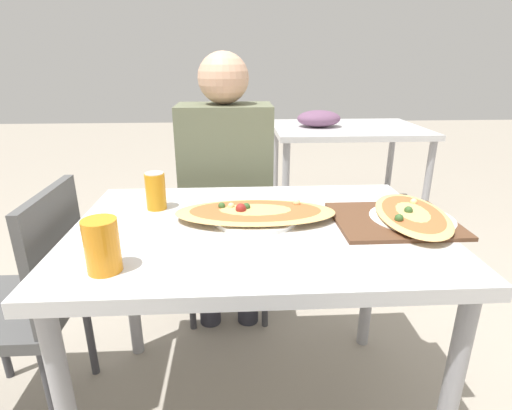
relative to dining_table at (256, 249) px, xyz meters
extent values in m
plane|color=#9E9384|center=(0.00, 0.00, -0.65)|extent=(14.00, 14.00, 0.00)
cube|color=silver|center=(0.00, 0.00, 0.06)|extent=(1.11, 0.77, 0.04)
cylinder|color=#99999E|center=(0.50, -0.33, -0.30)|extent=(0.05, 0.05, 0.69)
cylinder|color=#99999E|center=(-0.50, 0.33, -0.30)|extent=(0.05, 0.05, 0.69)
cylinder|color=#99999E|center=(0.50, 0.33, -0.30)|extent=(0.05, 0.05, 0.69)
cube|color=#4C4C4C|center=(-0.10, 0.64, -0.22)|extent=(0.40, 0.40, 0.04)
cube|color=#4C4C4C|center=(-0.10, 0.83, -0.01)|extent=(0.38, 0.03, 0.39)
cylinder|color=#38383D|center=(0.07, 0.47, -0.44)|extent=(0.03, 0.03, 0.40)
cylinder|color=#38383D|center=(-0.27, 0.47, -0.44)|extent=(0.03, 0.03, 0.40)
cylinder|color=#38383D|center=(0.07, 0.81, -0.44)|extent=(0.03, 0.03, 0.40)
cylinder|color=#38383D|center=(-0.27, 0.81, -0.44)|extent=(0.03, 0.03, 0.40)
cube|color=#4C4C4C|center=(-0.81, 0.04, -0.22)|extent=(0.40, 0.40, 0.04)
cube|color=#4C4C4C|center=(-0.63, 0.04, -0.01)|extent=(0.03, 0.38, 0.39)
cylinder|color=#38383D|center=(-0.98, 0.21, -0.44)|extent=(0.03, 0.03, 0.40)
cylinder|color=#38383D|center=(-0.64, -0.13, -0.44)|extent=(0.03, 0.03, 0.40)
cylinder|color=#38383D|center=(-0.64, 0.21, -0.44)|extent=(0.03, 0.03, 0.40)
cylinder|color=#2D2D38|center=(-0.01, 0.52, -0.42)|extent=(0.10, 0.10, 0.44)
cylinder|color=#2D2D38|center=(-0.19, 0.52, -0.42)|extent=(0.10, 0.10, 0.44)
cube|color=#60664C|center=(-0.10, 0.61, 0.09)|extent=(0.41, 0.24, 0.58)
sphere|color=tan|center=(-0.10, 0.61, 0.48)|extent=(0.21, 0.21, 0.21)
cylinder|color=white|center=(0.00, 0.05, 0.09)|extent=(0.27, 0.27, 0.01)
ellipsoid|color=#E0AD66|center=(0.00, 0.05, 0.11)|extent=(0.51, 0.25, 0.02)
ellipsoid|color=#D16033|center=(0.00, 0.05, 0.11)|extent=(0.42, 0.20, 0.01)
sphere|color=beige|center=(0.14, 0.09, 0.12)|extent=(0.02, 0.02, 0.02)
sphere|color=maroon|center=(-0.05, 0.04, 0.12)|extent=(0.03, 0.03, 0.03)
sphere|color=beige|center=(-0.08, 0.07, 0.12)|extent=(0.02, 0.02, 0.02)
sphere|color=#335928|center=(-0.11, 0.07, 0.12)|extent=(0.02, 0.02, 0.02)
sphere|color=#335928|center=(-0.03, 0.06, 0.12)|extent=(0.03, 0.03, 0.03)
cylinder|color=orange|center=(-0.33, 0.16, 0.14)|extent=(0.07, 0.07, 0.12)
cylinder|color=silver|center=(-0.33, 0.16, 0.20)|extent=(0.06, 0.06, 0.00)
cylinder|color=orange|center=(-0.38, -0.26, 0.15)|extent=(0.08, 0.08, 0.13)
cube|color=brown|center=(0.43, 0.00, 0.09)|extent=(0.36, 0.31, 0.01)
cylinder|color=white|center=(0.48, 0.00, 0.09)|extent=(0.26, 0.26, 0.01)
ellipsoid|color=#E0AD66|center=(0.48, 0.00, 0.11)|extent=(0.26, 0.42, 0.02)
ellipsoid|color=#D16033|center=(0.48, 0.00, 0.11)|extent=(0.22, 0.34, 0.01)
sphere|color=#335928|center=(0.47, 0.00, 0.12)|extent=(0.03, 0.03, 0.03)
sphere|color=beige|center=(0.52, 0.08, 0.12)|extent=(0.02, 0.02, 0.02)
sphere|color=#335928|center=(0.42, -0.06, 0.12)|extent=(0.03, 0.03, 0.03)
cube|color=silver|center=(0.79, 1.83, 0.06)|extent=(1.10, 0.80, 0.04)
ellipsoid|color=#724C6B|center=(0.57, 1.83, 0.14)|extent=(0.32, 0.24, 0.12)
cylinder|color=#99999E|center=(0.29, 1.48, -0.30)|extent=(0.05, 0.05, 0.69)
cylinder|color=#99999E|center=(1.29, 1.48, -0.30)|extent=(0.05, 0.05, 0.69)
cylinder|color=#99999E|center=(0.29, 2.18, -0.30)|extent=(0.05, 0.05, 0.69)
cylinder|color=#99999E|center=(1.29, 2.18, -0.30)|extent=(0.05, 0.05, 0.69)
camera|label=1|loc=(-0.06, -1.12, 0.56)|focal=28.00mm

